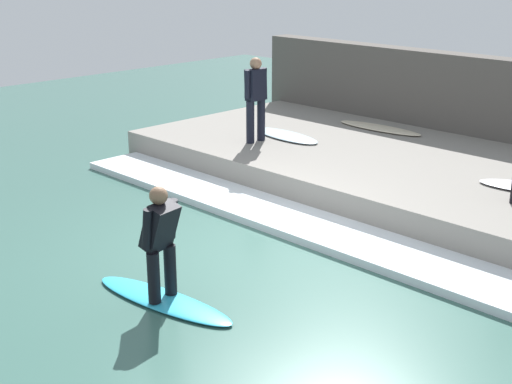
# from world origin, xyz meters

# --- Properties ---
(ground_plane) EXTENTS (28.00, 28.00, 0.00)m
(ground_plane) POSITION_xyz_m (0.00, 0.00, 0.00)
(ground_plane) COLOR #386056
(concrete_ledge) EXTENTS (4.40, 9.83, 0.49)m
(concrete_ledge) POSITION_xyz_m (4.07, 0.00, 0.25)
(concrete_ledge) COLOR gray
(concrete_ledge) RESTS_ON ground_plane
(back_wall) EXTENTS (0.50, 10.32, 2.00)m
(back_wall) POSITION_xyz_m (6.52, 0.00, 1.00)
(back_wall) COLOR #544F49
(back_wall) RESTS_ON ground_plane
(wave_foam_crest) EXTENTS (1.07, 9.34, 0.11)m
(wave_foam_crest) POSITION_xyz_m (1.34, 0.00, 0.06)
(wave_foam_crest) COLOR silver
(wave_foam_crest) RESTS_ON ground_plane
(surfboard_riding) EXTENTS (0.77, 2.06, 0.06)m
(surfboard_riding) POSITION_xyz_m (-1.59, -0.60, 0.03)
(surfboard_riding) COLOR #2DADD1
(surfboard_riding) RESTS_ON ground_plane
(surfer_riding) EXTENTS (0.50, 0.42, 1.35)m
(surfer_riding) POSITION_xyz_m (-1.59, -0.60, 0.81)
(surfer_riding) COLOR black
(surfer_riding) RESTS_ON surfboard_riding
(surfer_waiting_far) EXTENTS (0.53, 0.24, 1.56)m
(surfer_waiting_far) POSITION_xyz_m (3.09, 2.54, 1.37)
(surfer_waiting_far) COLOR black
(surfer_waiting_far) RESTS_ON concrete_ledge
(surfboard_waiting_far) EXTENTS (0.76, 1.67, 0.06)m
(surfboard_waiting_far) POSITION_xyz_m (3.75, 2.36, 0.52)
(surfboard_waiting_far) COLOR silver
(surfboard_waiting_far) RESTS_ON concrete_ledge
(surfboard_spare) EXTENTS (0.55, 1.90, 0.06)m
(surfboard_spare) POSITION_xyz_m (5.53, 1.46, 0.52)
(surfboard_spare) COLOR beige
(surfboard_spare) RESTS_ON concrete_ledge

